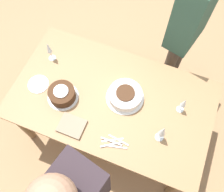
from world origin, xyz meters
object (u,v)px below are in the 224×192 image
object	(u,v)px
cake_center_white	(125,95)
person_watching	(189,23)
wine_glass_near	(163,131)
cake_front_chocolate	(62,94)
wine_glass_extra	(49,49)
wine_glass_far	(184,103)

from	to	relation	value
cake_center_white	person_watching	world-z (taller)	person_watching
wine_glass_near	person_watching	world-z (taller)	person_watching
cake_front_chocolate	wine_glass_near	xyz separation A→B (m)	(0.83, -0.03, 0.10)
cake_front_chocolate	wine_glass_extra	bearing A→B (deg)	130.17
wine_glass_near	wine_glass_far	world-z (taller)	wine_glass_near
person_watching	wine_glass_far	bearing A→B (deg)	27.65
wine_glass_near	wine_glass_far	bearing A→B (deg)	72.90
cake_center_white	wine_glass_near	size ratio (longest dim) A/B	1.38
wine_glass_far	wine_glass_extra	size ratio (longest dim) A/B	0.86
wine_glass_far	cake_center_white	bearing A→B (deg)	-171.68
wine_glass_near	wine_glass_extra	distance (m)	1.14
cake_front_chocolate	wine_glass_near	bearing A→B (deg)	-2.41
cake_center_white	wine_glass_far	bearing A→B (deg)	8.32
wine_glass_far	wine_glass_extra	distance (m)	1.18
wine_glass_near	wine_glass_far	size ratio (longest dim) A/B	1.22
wine_glass_far	cake_front_chocolate	bearing A→B (deg)	-165.06
cake_center_white	wine_glass_far	world-z (taller)	wine_glass_far
cake_front_chocolate	wine_glass_far	bearing A→B (deg)	14.94
wine_glass_far	person_watching	xyz separation A→B (m)	(-0.16, 0.67, 0.11)
person_watching	cake_front_chocolate	bearing A→B (deg)	-25.54
wine_glass_extra	person_watching	xyz separation A→B (m)	(1.01, 0.61, 0.09)
cake_front_chocolate	person_watching	bearing A→B (deg)	50.35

